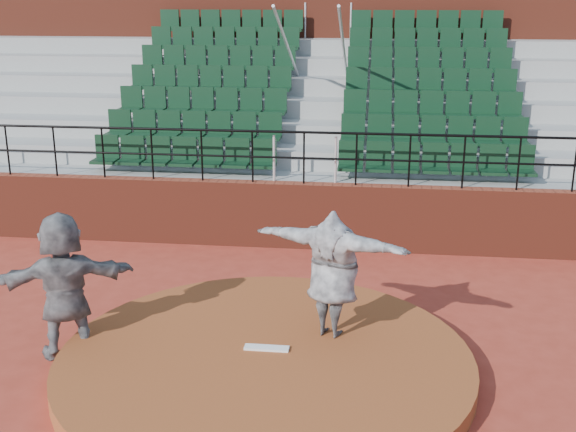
# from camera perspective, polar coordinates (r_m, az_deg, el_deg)

# --- Properties ---
(ground) EXTENTS (90.00, 90.00, 0.00)m
(ground) POSITION_cam_1_polar(r_m,az_deg,el_deg) (9.82, -1.82, -12.15)
(ground) COLOR #A23524
(ground) RESTS_ON ground
(pitchers_mound) EXTENTS (5.50, 5.50, 0.25)m
(pitchers_mound) POSITION_cam_1_polar(r_m,az_deg,el_deg) (9.76, -1.83, -11.51)
(pitchers_mound) COLOR brown
(pitchers_mound) RESTS_ON ground
(pitching_rubber) EXTENTS (0.60, 0.15, 0.03)m
(pitching_rubber) POSITION_cam_1_polar(r_m,az_deg,el_deg) (9.82, -1.70, -10.38)
(pitching_rubber) COLOR white
(pitching_rubber) RESTS_ON pitchers_mound
(boundary_wall) EXTENTS (24.00, 0.30, 1.30)m
(boundary_wall) POSITION_cam_1_polar(r_m,az_deg,el_deg) (14.15, 1.24, 0.05)
(boundary_wall) COLOR maroon
(boundary_wall) RESTS_ON ground
(wall_railing) EXTENTS (24.04, 0.05, 1.03)m
(wall_railing) POSITION_cam_1_polar(r_m,az_deg,el_deg) (13.81, 1.27, 5.53)
(wall_railing) COLOR black
(wall_railing) RESTS_ON boundary_wall
(seating_deck) EXTENTS (24.00, 5.97, 4.63)m
(seating_deck) POSITION_cam_1_polar(r_m,az_deg,el_deg) (17.48, 2.47, 6.04)
(seating_deck) COLOR #979691
(seating_deck) RESTS_ON ground
(press_box_facade) EXTENTS (24.00, 3.00, 7.10)m
(press_box_facade) POSITION_cam_1_polar(r_m,az_deg,el_deg) (21.14, 3.44, 13.67)
(press_box_facade) COLOR maroon
(press_box_facade) RESTS_ON ground
(pitcher) EXTENTS (2.29, 1.32, 1.80)m
(pitcher) POSITION_cam_1_polar(r_m,az_deg,el_deg) (9.89, 3.54, -4.55)
(pitcher) COLOR black
(pitcher) RESTS_ON pitchers_mound
(fielder) EXTENTS (1.98, 1.32, 2.05)m
(fielder) POSITION_cam_1_polar(r_m,az_deg,el_deg) (10.29, -17.27, -5.21)
(fielder) COLOR black
(fielder) RESTS_ON ground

